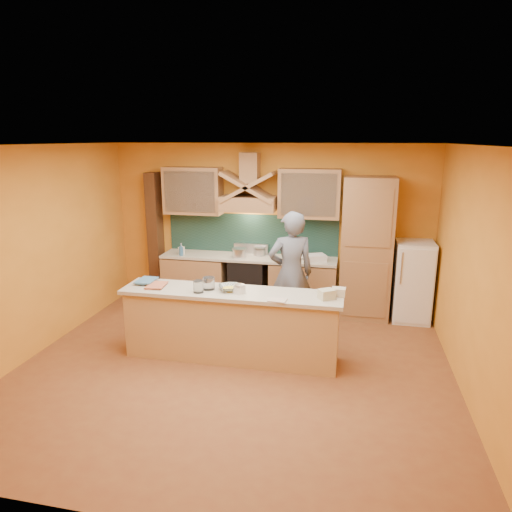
% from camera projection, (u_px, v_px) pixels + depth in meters
% --- Properties ---
extents(floor, '(5.50, 5.00, 0.01)m').
position_uv_depth(floor, '(233.00, 369.00, 5.87)').
color(floor, brown).
rests_on(floor, ground).
extents(ceiling, '(5.50, 5.00, 0.01)m').
position_uv_depth(ceiling, '(230.00, 145.00, 5.17)').
color(ceiling, white).
rests_on(ceiling, wall_back).
extents(wall_back, '(5.50, 0.02, 2.80)m').
position_uv_depth(wall_back, '(269.00, 226.00, 7.88)').
color(wall_back, orange).
rests_on(wall_back, floor).
extents(wall_front, '(5.50, 0.02, 2.80)m').
position_uv_depth(wall_front, '(139.00, 358.00, 3.15)').
color(wall_front, orange).
rests_on(wall_front, floor).
extents(wall_left, '(0.02, 5.00, 2.80)m').
position_uv_depth(wall_left, '(32.00, 252.00, 6.07)').
color(wall_left, orange).
rests_on(wall_left, floor).
extents(wall_right, '(0.02, 5.00, 2.80)m').
position_uv_depth(wall_right, '(476.00, 278.00, 4.97)').
color(wall_right, orange).
rests_on(wall_right, floor).
extents(base_cabinet_left, '(1.10, 0.60, 0.86)m').
position_uv_depth(base_cabinet_left, '(196.00, 280.00, 8.09)').
color(base_cabinet_left, '#A1734A').
rests_on(base_cabinet_left, floor).
extents(base_cabinet_right, '(1.10, 0.60, 0.86)m').
position_uv_depth(base_cabinet_right, '(303.00, 287.00, 7.71)').
color(base_cabinet_right, '#A1734A').
rests_on(base_cabinet_right, floor).
extents(counter_top, '(3.00, 0.62, 0.04)m').
position_uv_depth(counter_top, '(248.00, 257.00, 7.79)').
color(counter_top, '#BAB19E').
rests_on(counter_top, base_cabinet_left).
extents(stove, '(0.60, 0.58, 0.90)m').
position_uv_depth(stove, '(248.00, 283.00, 7.90)').
color(stove, black).
rests_on(stove, floor).
extents(backsplash, '(3.00, 0.03, 0.70)m').
position_uv_depth(backsplash, '(252.00, 234.00, 7.97)').
color(backsplash, '#16322D').
rests_on(backsplash, wall_back).
extents(range_hood, '(0.92, 0.50, 0.24)m').
position_uv_depth(range_hood, '(249.00, 203.00, 7.60)').
color(range_hood, '#A1734A').
rests_on(range_hood, wall_back).
extents(hood_chimney, '(0.30, 0.30, 0.50)m').
position_uv_depth(hood_chimney, '(250.00, 168.00, 7.55)').
color(hood_chimney, '#A1734A').
rests_on(hood_chimney, wall_back).
extents(upper_cabinet_left, '(1.00, 0.35, 0.80)m').
position_uv_depth(upper_cabinet_left, '(193.00, 191.00, 7.83)').
color(upper_cabinet_left, '#A1734A').
rests_on(upper_cabinet_left, wall_back).
extents(upper_cabinet_right, '(1.00, 0.35, 0.80)m').
position_uv_depth(upper_cabinet_right, '(309.00, 194.00, 7.43)').
color(upper_cabinet_right, '#A1734A').
rests_on(upper_cabinet_right, wall_back).
extents(pantry_column, '(0.80, 0.60, 2.30)m').
position_uv_depth(pantry_column, '(366.00, 249.00, 7.33)').
color(pantry_column, '#A1734A').
rests_on(pantry_column, floor).
extents(fridge, '(0.58, 0.60, 1.30)m').
position_uv_depth(fridge, '(412.00, 281.00, 7.31)').
color(fridge, white).
rests_on(fridge, floor).
extents(trim_column_left, '(0.20, 0.30, 2.30)m').
position_uv_depth(trim_column_left, '(156.00, 237.00, 8.22)').
color(trim_column_left, '#472816').
rests_on(trim_column_left, floor).
extents(island_body, '(2.80, 0.55, 0.88)m').
position_uv_depth(island_body, '(231.00, 327.00, 6.06)').
color(island_body, tan).
rests_on(island_body, floor).
extents(island_top, '(2.90, 0.62, 0.05)m').
position_uv_depth(island_top, '(231.00, 293.00, 5.94)').
color(island_top, '#BAB19E').
rests_on(island_top, island_body).
extents(person, '(0.79, 0.66, 1.87)m').
position_uv_depth(person, '(291.00, 274.00, 6.74)').
color(person, slate).
rests_on(person, floor).
extents(pot_large, '(0.25, 0.25, 0.15)m').
position_uv_depth(pot_large, '(239.00, 254.00, 7.70)').
color(pot_large, silver).
rests_on(pot_large, stove).
extents(pot_small, '(0.26, 0.26, 0.13)m').
position_uv_depth(pot_small, '(259.00, 253.00, 7.84)').
color(pot_small, '#B1B0B7').
rests_on(pot_small, stove).
extents(soap_bottle_a, '(0.10, 0.10, 0.20)m').
position_uv_depth(soap_bottle_a, '(181.00, 249.00, 7.88)').
color(soap_bottle_a, white).
rests_on(soap_bottle_a, counter_top).
extents(soap_bottle_b, '(0.10, 0.11, 0.21)m').
position_uv_depth(soap_bottle_b, '(181.00, 250.00, 7.80)').
color(soap_bottle_b, '#346590').
rests_on(soap_bottle_b, counter_top).
extents(bowl_back, '(0.31, 0.31, 0.07)m').
position_uv_depth(bowl_back, '(303.00, 256.00, 7.64)').
color(bowl_back, white).
rests_on(bowl_back, counter_top).
extents(dish_rack, '(0.38, 0.35, 0.11)m').
position_uv_depth(dish_rack, '(316.00, 258.00, 7.47)').
color(dish_rack, white).
rests_on(dish_rack, counter_top).
extents(book_lower, '(0.26, 0.34, 0.03)m').
position_uv_depth(book_lower, '(148.00, 285.00, 6.13)').
color(book_lower, '#BF6444').
rests_on(book_lower, island_top).
extents(book_upper, '(0.24, 0.32, 0.02)m').
position_uv_depth(book_upper, '(138.00, 280.00, 6.29)').
color(book_upper, teal).
rests_on(book_upper, island_top).
extents(jar_large, '(0.16, 0.16, 0.16)m').
position_uv_depth(jar_large, '(209.00, 283.00, 5.98)').
color(jar_large, silver).
rests_on(jar_large, island_top).
extents(jar_small, '(0.17, 0.17, 0.16)m').
position_uv_depth(jar_small, '(198.00, 287.00, 5.87)').
color(jar_small, silver).
rests_on(jar_small, island_top).
extents(kitchen_scale, '(0.15, 0.15, 0.10)m').
position_uv_depth(kitchen_scale, '(239.00, 290.00, 5.85)').
color(kitchen_scale, white).
rests_on(kitchen_scale, island_top).
extents(mixing_bowl, '(0.38, 0.38, 0.07)m').
position_uv_depth(mixing_bowl, '(230.00, 288.00, 5.95)').
color(mixing_bowl, silver).
rests_on(mixing_bowl, island_top).
extents(cloth, '(0.23, 0.18, 0.01)m').
position_uv_depth(cloth, '(277.00, 300.00, 5.58)').
color(cloth, '#C3AEA0').
rests_on(cloth, island_top).
extents(grocery_bag_a, '(0.24, 0.23, 0.12)m').
position_uv_depth(grocery_bag_a, '(327.00, 294.00, 5.64)').
color(grocery_bag_a, beige).
rests_on(grocery_bag_a, island_top).
extents(grocery_bag_b, '(0.18, 0.14, 0.10)m').
position_uv_depth(grocery_bag_b, '(339.00, 292.00, 5.74)').
color(grocery_bag_b, beige).
rests_on(grocery_bag_b, island_top).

